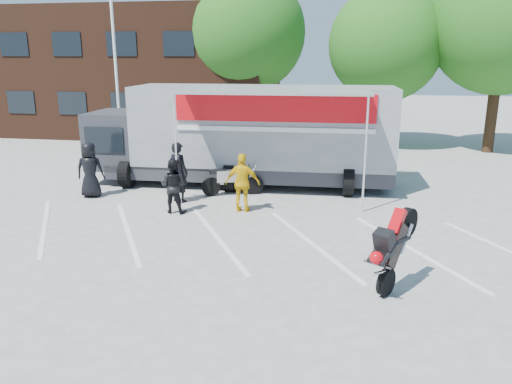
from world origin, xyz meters
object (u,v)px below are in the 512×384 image
(transporter_truck, at_px, (249,184))
(spectator_leather_b, at_px, (178,172))
(flagpole, at_px, (120,40))
(spectator_leather_c, at_px, (173,186))
(tree_left, at_px, (246,33))
(spectator_leather_a, at_px, (90,170))
(tree_right, at_px, (503,22))
(spectator_hivis, at_px, (243,183))
(parked_motorcycle, at_px, (233,195))
(tree_mid, at_px, (386,45))
(stunt_bike_rider, at_px, (399,285))

(transporter_truck, bearing_deg, spectator_leather_b, -126.74)
(flagpole, relative_size, spectator_leather_c, 5.00)
(tree_left, distance_m, spectator_leather_a, 13.24)
(tree_right, height_order, spectator_leather_a, tree_right)
(tree_right, bearing_deg, tree_left, 172.87)
(flagpole, distance_m, transporter_truck, 8.78)
(tree_left, height_order, spectator_hivis, tree_left)
(spectator_leather_c, bearing_deg, tree_right, -131.56)
(tree_left, height_order, parked_motorcycle, tree_left)
(spectator_hivis, bearing_deg, parked_motorcycle, -67.46)
(parked_motorcycle, bearing_deg, tree_mid, -47.07)
(spectator_leather_c, bearing_deg, parked_motorcycle, -117.76)
(parked_motorcycle, distance_m, spectator_leather_c, 2.62)
(tree_right, bearing_deg, stunt_bike_rider, -109.52)
(parked_motorcycle, xyz_separation_m, spectator_leather_c, (-1.28, -2.14, 0.80))
(stunt_bike_rider, height_order, spectator_leather_c, spectator_leather_c)
(spectator_leather_a, height_order, spectator_hivis, spectator_leather_a)
(flagpole, relative_size, tree_right, 0.88)
(spectator_leather_a, bearing_deg, spectator_leather_b, 169.42)
(tree_right, distance_m, spectator_leather_c, 17.21)
(stunt_bike_rider, xyz_separation_m, spectator_leather_b, (-6.27, 4.93, 0.95))
(spectator_leather_a, bearing_deg, transporter_truck, -162.46)
(transporter_truck, height_order, parked_motorcycle, transporter_truck)
(tree_right, height_order, spectator_leather_c, tree_right)
(transporter_truck, bearing_deg, spectator_leather_c, -114.90)
(stunt_bike_rider, bearing_deg, spectator_leather_a, -176.13)
(spectator_leather_a, bearing_deg, parked_motorcycle, -177.64)
(tree_right, bearing_deg, transporter_truck, -141.15)
(flagpole, xyz_separation_m, spectator_leather_c, (4.69, -7.20, -4.25))
(stunt_bike_rider, xyz_separation_m, spectator_hivis, (-4.09, 4.26, 0.87))
(spectator_hivis, bearing_deg, stunt_bike_rider, 134.20)
(flagpole, distance_m, spectator_leather_b, 8.60)
(spectator_leather_c, bearing_deg, spectator_leather_b, -76.18)
(parked_motorcycle, bearing_deg, spectator_leather_a, 83.43)
(tree_mid, xyz_separation_m, transporter_truck, (-5.01, -8.56, -4.94))
(parked_motorcycle, xyz_separation_m, spectator_leather_b, (-1.49, -1.02, 0.95))
(tree_left, height_order, spectator_leather_c, tree_left)
(transporter_truck, bearing_deg, tree_left, 99.83)
(tree_left, bearing_deg, spectator_leather_c, -88.06)
(flagpole, xyz_separation_m, tree_right, (16.24, 4.50, 0.82))
(tree_right, distance_m, spectator_leather_a, 18.82)
(transporter_truck, bearing_deg, parked_motorcycle, -102.00)
(tree_right, height_order, spectator_hivis, tree_right)
(transporter_truck, relative_size, spectator_leather_a, 6.05)
(flagpole, height_order, transporter_truck, flagpole)
(spectator_leather_c, bearing_deg, spectator_hivis, -164.22)
(tree_right, xyz_separation_m, spectator_leather_c, (-11.55, -11.70, -5.08))
(spectator_leather_c, bearing_deg, transporter_truck, -109.91)
(tree_mid, height_order, spectator_leather_c, tree_mid)
(tree_mid, bearing_deg, spectator_leather_b, -121.39)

